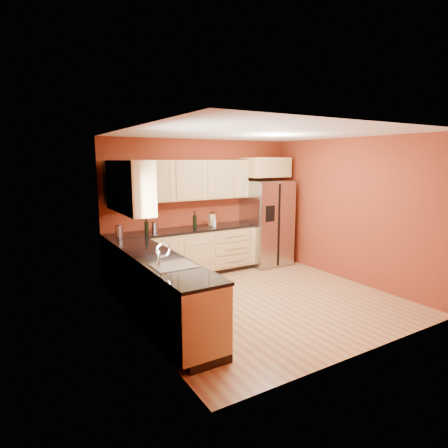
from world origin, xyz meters
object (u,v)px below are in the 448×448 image
Objects in this scene: knife_block at (212,220)px; canister_left at (119,231)px; wine_bottle_a at (146,226)px; refrigerator at (266,223)px; soap_dispenser at (214,222)px.

canister_left is at bearing -177.03° from knife_block.
wine_bottle_a is at bearing -174.73° from knife_block.
refrigerator is at bearing 0.12° from wine_bottle_a.
wine_bottle_a is at bearing -4.14° from canister_left.
soap_dispenser is at bearing -93.22° from knife_block.
canister_left is 1.85m from soap_dispenser.
knife_block reaches higher than soap_dispenser.
wine_bottle_a reaches higher than knife_block.
canister_left is 1.11× the size of soap_dispenser.
knife_block is at bearing 174.87° from refrigerator.
wine_bottle_a is at bearing -179.44° from soap_dispenser.
wine_bottle_a is 1.31× the size of knife_block.
refrigerator is at bearing -0.35° from soap_dispenser.
canister_left reaches higher than soap_dispenser.
wine_bottle_a reaches higher than canister_left.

